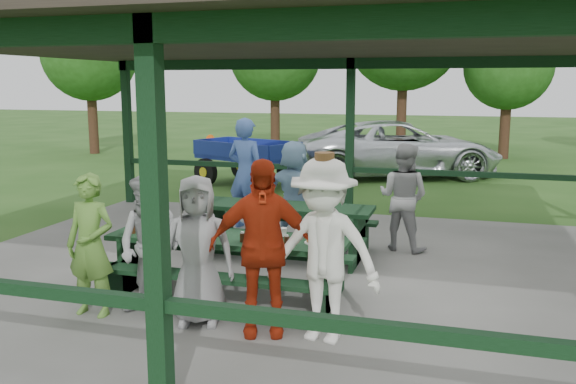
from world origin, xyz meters
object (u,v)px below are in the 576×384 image
(contestant_red, at_px, (261,247))
(farm_trailer, at_px, (247,162))
(contestant_grey_left, at_px, (150,247))
(spectator_blue, at_px, (246,173))
(picnic_table_far, at_px, (285,223))
(contestant_white_fedora, at_px, (324,251))
(contestant_green, at_px, (91,245))
(spectator_grey, at_px, (403,197))
(spectator_lblue, at_px, (294,190))
(picnic_table_near, at_px, (228,258))
(pickup_truck, at_px, (399,149))
(contestant_grey_mid, at_px, (198,250))

(contestant_red, xyz_separation_m, farm_trailer, (-3.56, 9.22, -0.38))
(contestant_grey_left, bearing_deg, spectator_blue, 104.08)
(picnic_table_far, distance_m, contestant_white_fedora, 3.16)
(spectator_blue, bearing_deg, contestant_green, 99.63)
(contestant_white_fedora, xyz_separation_m, spectator_grey, (0.40, 3.64, -0.09))
(spectator_lblue, relative_size, spectator_grey, 0.99)
(farm_trailer, bearing_deg, picnic_table_near, -49.16)
(contestant_grey_left, relative_size, pickup_truck, 0.27)
(picnic_table_near, xyz_separation_m, contestant_grey_mid, (-0.01, -0.81, 0.32))
(spectator_grey, relative_size, farm_trailer, 0.46)
(spectator_blue, xyz_separation_m, pickup_truck, (1.83, 7.61, -0.28))
(contestant_green, relative_size, spectator_blue, 0.81)
(spectator_blue, distance_m, pickup_truck, 7.83)
(spectator_lblue, bearing_deg, contestant_green, 93.32)
(contestant_green, height_order, contestant_grey_mid, contestant_grey_mid)
(contestant_green, bearing_deg, spectator_grey, 52.00)
(picnic_table_near, xyz_separation_m, picnic_table_far, (0.10, 2.00, -0.01))
(picnic_table_far, height_order, contestant_white_fedora, contestant_white_fedora)
(contestant_grey_left, distance_m, contestant_white_fedora, 1.94)
(spectator_lblue, bearing_deg, spectator_blue, -7.01)
(contestant_grey_mid, distance_m, spectator_blue, 4.38)
(contestant_grey_left, distance_m, spectator_lblue, 3.73)
(contestant_grey_mid, bearing_deg, spectator_grey, 46.67)
(contestant_grey_left, bearing_deg, farm_trailer, 111.62)
(contestant_grey_left, xyz_separation_m, contestant_red, (1.29, -0.07, 0.12))
(contestant_grey_mid, xyz_separation_m, contestant_white_fedora, (1.37, -0.05, 0.12))
(contestant_green, bearing_deg, picnic_table_near, 37.95)
(contestant_grey_left, bearing_deg, spectator_lblue, 88.97)
(contestant_grey_mid, bearing_deg, picnic_table_far, 70.70)
(spectator_blue, bearing_deg, pickup_truck, -91.41)
(contestant_grey_mid, distance_m, contestant_red, 0.74)
(contestant_white_fedora, distance_m, farm_trailer, 10.13)
(contestant_grey_mid, distance_m, contestant_white_fedora, 1.38)
(contestant_green, xyz_separation_m, contestant_red, (1.96, 0.05, 0.11))
(picnic_table_far, xyz_separation_m, contestant_white_fedora, (1.26, -2.86, 0.44))
(contestant_green, bearing_deg, contestant_white_fedora, 2.35)
(contestant_green, xyz_separation_m, spectator_grey, (2.99, 3.70, 0.03))
(picnic_table_near, distance_m, contestant_grey_mid, 0.87)
(contestant_grey_left, bearing_deg, contestant_red, 4.80)
(contestant_white_fedora, bearing_deg, contestant_red, -170.26)
(spectator_blue, bearing_deg, contestant_white_fedora, 131.29)
(picnic_table_near, height_order, spectator_blue, spectator_blue)
(contestant_grey_mid, height_order, farm_trailer, contestant_grey_mid)
(pickup_truck, xyz_separation_m, farm_trailer, (-3.62, -2.70, -0.17))
(contestant_grey_left, distance_m, contestant_grey_mid, 0.56)
(picnic_table_far, bearing_deg, picnic_table_near, -92.97)
(contestant_grey_mid, height_order, contestant_white_fedora, contestant_white_fedora)
(picnic_table_near, relative_size, picnic_table_far, 1.09)
(farm_trailer, bearing_deg, spectator_lblue, -40.50)
(picnic_table_far, height_order, farm_trailer, farm_trailer)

